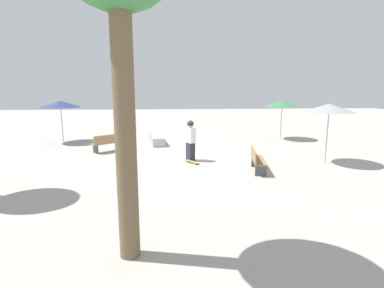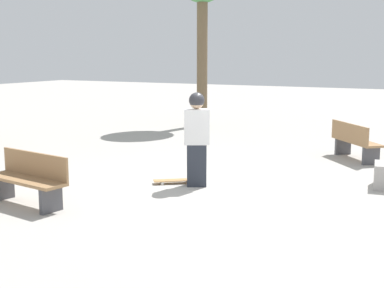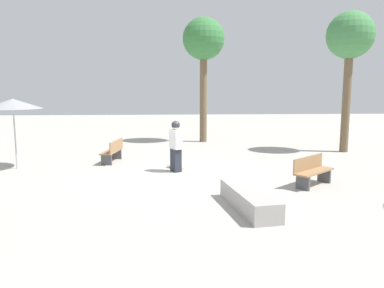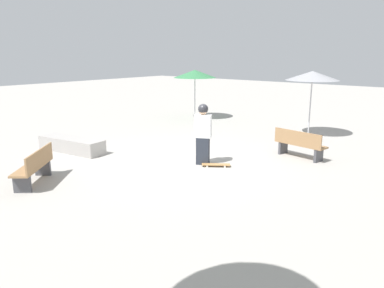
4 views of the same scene
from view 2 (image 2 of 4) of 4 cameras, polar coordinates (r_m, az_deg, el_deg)
name	(u,v)px [view 2 (image 2 of 4)]	position (r m, az deg, el deg)	size (l,w,h in m)	color
ground_plane	(239,189)	(9.81, 5.04, -4.79)	(60.00, 60.00, 0.00)	#ADA8A0
skater_main	(197,136)	(9.82, 0.50, 0.85)	(0.44, 0.53, 1.74)	#282D38
skateboard	(175,180)	(10.17, -1.85, -3.90)	(0.64, 0.76, 0.07)	#B7844C
bench_near	(354,141)	(12.94, 16.94, 0.27)	(1.50, 1.37, 0.85)	#47474C
bench_far	(28,179)	(9.06, -17.06, -3.62)	(0.69, 1.65, 0.85)	#47474C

